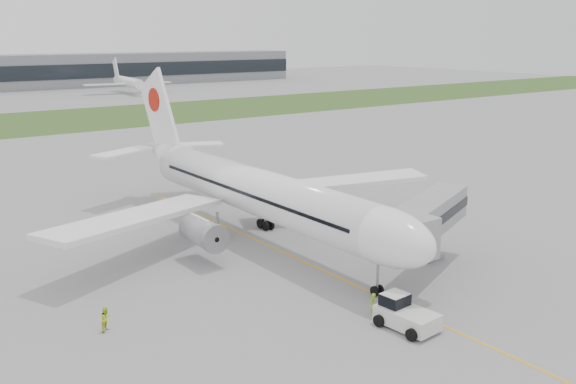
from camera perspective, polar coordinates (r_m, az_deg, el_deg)
ground at (r=67.84m, az=-0.93°, el=-5.16°), size 600.00×600.00×0.00m
apron_markings at (r=64.05m, az=1.67°, el=-6.34°), size 70.00×70.00×0.04m
grass_strip at (r=177.73m, az=-23.97°, el=5.50°), size 600.00×50.00×0.02m
airliner at (r=70.14m, az=-3.25°, el=0.27°), size 48.13×53.95×17.88m
pushback_tug at (r=51.24m, az=10.25°, el=-10.54°), size 3.57×4.97×2.44m
jet_bridge at (r=61.06m, az=12.20°, el=-2.37°), size 15.03×9.86×7.26m
safety_cone_left at (r=54.31m, az=10.18°, el=-10.06°), size 0.42×0.42×0.57m
safety_cone_right at (r=53.39m, az=13.03°, el=-10.66°), size 0.39×0.39×0.53m
ground_crew_near at (r=52.80m, az=7.53°, el=-9.87°), size 0.82×0.69×1.92m
ground_crew_far at (r=51.76m, az=-15.86°, el=-10.80°), size 1.19×1.15×1.92m
distant_aircraft_right at (r=258.09m, az=-13.98°, el=8.51°), size 36.60×33.17×12.76m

